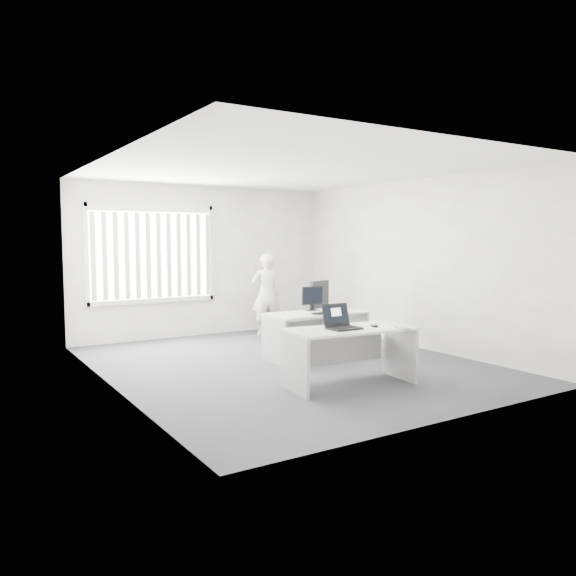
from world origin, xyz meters
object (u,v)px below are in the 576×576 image
person (266,294)px  monitor (312,299)px  desk_far (316,325)px  laptop (344,317)px  office_chair (328,327)px  desk_near (350,344)px

person → monitor: person is taller
desk_far → person: person is taller
monitor → desk_far: bearing=-107.0°
desk_far → laptop: bearing=-114.3°
person → monitor: 2.00m
desk_far → office_chair: size_ratio=1.39×
laptop → monitor: monitor is taller
laptop → monitor: 1.95m
desk_far → monitor: bearing=69.8°
desk_far → office_chair: 0.83m
desk_near → desk_far: size_ratio=1.06×
desk_near → laptop: (-0.12, -0.04, 0.35)m
person → laptop: (-1.07, -3.77, 0.10)m
desk_far → desk_near: bearing=-110.8°
desk_far → monitor: monitor is taller
desk_near → laptop: laptop is taller
desk_far → laptop: (-0.69, -1.58, 0.36)m
person → desk_far: bearing=93.5°
desk_near → office_chair: bearing=66.7°
desk_far → office_chair: (0.61, 0.54, -0.16)m
monitor → office_chair: bearing=33.6°
office_chair → monitor: 0.83m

